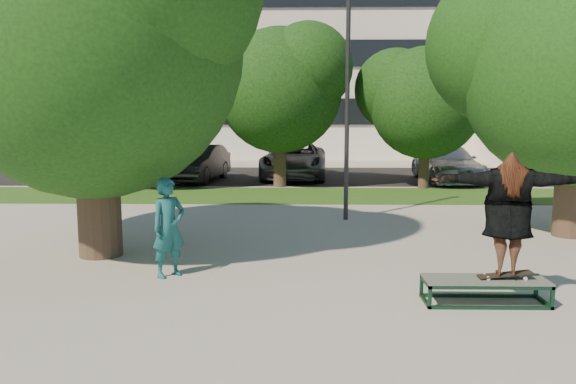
{
  "coord_description": "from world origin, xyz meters",
  "views": [
    {
      "loc": [
        -0.27,
        -9.84,
        2.77
      ],
      "look_at": [
        -0.47,
        0.6,
        1.34
      ],
      "focal_mm": 35.0,
      "sensor_mm": 36.0,
      "label": 1
    }
  ],
  "objects_px": {
    "car_grey": "(295,160)",
    "tree_right": "(576,56)",
    "car_silver_b": "(447,163)",
    "tree_left": "(88,28)",
    "grind_box": "(485,291)",
    "car_silver_a": "(112,165)",
    "lamppost": "(347,101)",
    "car_dark": "(198,163)",
    "bystander": "(169,227)"
  },
  "relations": [
    {
      "from": "car_silver_a",
      "to": "car_dark",
      "type": "distance_m",
      "value": 3.63
    },
    {
      "from": "tree_left",
      "to": "car_silver_b",
      "type": "height_order",
      "value": "tree_left"
    },
    {
      "from": "car_dark",
      "to": "tree_right",
      "type": "bearing_deg",
      "value": -37.02
    },
    {
      "from": "tree_left",
      "to": "grind_box",
      "type": "xyz_separation_m",
      "value": [
        6.79,
        -2.84,
        -4.23
      ]
    },
    {
      "from": "bystander",
      "to": "car_silver_a",
      "type": "distance_m",
      "value": 15.16
    },
    {
      "from": "grind_box",
      "to": "car_silver_a",
      "type": "relative_size",
      "value": 0.44
    },
    {
      "from": "tree_right",
      "to": "grind_box",
      "type": "bearing_deg",
      "value": -125.27
    },
    {
      "from": "car_dark",
      "to": "car_silver_b",
      "type": "relative_size",
      "value": 0.89
    },
    {
      "from": "car_silver_a",
      "to": "car_silver_b",
      "type": "xyz_separation_m",
      "value": [
        14.14,
        0.28,
        0.06
      ]
    },
    {
      "from": "car_silver_a",
      "to": "car_silver_b",
      "type": "distance_m",
      "value": 14.14
    },
    {
      "from": "car_dark",
      "to": "lamppost",
      "type": "bearing_deg",
      "value": -49.13
    },
    {
      "from": "car_silver_a",
      "to": "car_grey",
      "type": "xyz_separation_m",
      "value": [
        7.7,
        1.33,
        0.12
      ]
    },
    {
      "from": "tree_right",
      "to": "car_silver_a",
      "type": "height_order",
      "value": "tree_right"
    },
    {
      "from": "car_silver_b",
      "to": "tree_left",
      "type": "bearing_deg",
      "value": -130.56
    },
    {
      "from": "bystander",
      "to": "car_silver_b",
      "type": "relative_size",
      "value": 0.33
    },
    {
      "from": "tree_left",
      "to": "car_grey",
      "type": "bearing_deg",
      "value": 74.52
    },
    {
      "from": "grind_box",
      "to": "car_dark",
      "type": "height_order",
      "value": "car_dark"
    },
    {
      "from": "bystander",
      "to": "grind_box",
      "type": "bearing_deg",
      "value": -59.79
    },
    {
      "from": "lamppost",
      "to": "car_grey",
      "type": "bearing_deg",
      "value": 98.24
    },
    {
      "from": "car_dark",
      "to": "grind_box",
      "type": "bearing_deg",
      "value": -57.2
    },
    {
      "from": "lamppost",
      "to": "tree_right",
      "type": "bearing_deg",
      "value": -21.28
    },
    {
      "from": "tree_right",
      "to": "lamppost",
      "type": "bearing_deg",
      "value": 158.72
    },
    {
      "from": "tree_left",
      "to": "tree_right",
      "type": "bearing_deg",
      "value": 11.03
    },
    {
      "from": "bystander",
      "to": "car_silver_b",
      "type": "xyz_separation_m",
      "value": [
        8.5,
        14.36,
        -0.1
      ]
    },
    {
      "from": "car_silver_b",
      "to": "car_silver_a",
      "type": "bearing_deg",
      "value": 179.31
    },
    {
      "from": "tree_right",
      "to": "car_grey",
      "type": "relative_size",
      "value": 1.1
    },
    {
      "from": "tree_right",
      "to": "car_grey",
      "type": "distance_m",
      "value": 13.88
    },
    {
      "from": "tree_left",
      "to": "bystander",
      "type": "distance_m",
      "value": 4.27
    },
    {
      "from": "grind_box",
      "to": "car_silver_a",
      "type": "height_order",
      "value": "car_silver_a"
    },
    {
      "from": "car_grey",
      "to": "lamppost",
      "type": "bearing_deg",
      "value": -78.99
    },
    {
      "from": "tree_right",
      "to": "car_silver_b",
      "type": "bearing_deg",
      "value": 89.56
    },
    {
      "from": "car_grey",
      "to": "tree_left",
      "type": "bearing_deg",
      "value": -102.72
    },
    {
      "from": "tree_left",
      "to": "grind_box",
      "type": "bearing_deg",
      "value": -22.7
    },
    {
      "from": "lamppost",
      "to": "car_dark",
      "type": "xyz_separation_m",
      "value": [
        -5.52,
        8.62,
        -2.39
      ]
    },
    {
      "from": "lamppost",
      "to": "bystander",
      "type": "distance_m",
      "value": 6.85
    },
    {
      "from": "grind_box",
      "to": "car_silver_b",
      "type": "bearing_deg",
      "value": 77.42
    },
    {
      "from": "bystander",
      "to": "tree_right",
      "type": "bearing_deg",
      "value": -22.35
    },
    {
      "from": "tree_left",
      "to": "lamppost",
      "type": "height_order",
      "value": "tree_left"
    },
    {
      "from": "car_dark",
      "to": "car_silver_b",
      "type": "distance_m",
      "value": 10.52
    },
    {
      "from": "car_grey",
      "to": "car_silver_b",
      "type": "relative_size",
      "value": 1.13
    },
    {
      "from": "tree_right",
      "to": "car_silver_b",
      "type": "distance_m",
      "value": 11.35
    },
    {
      "from": "tree_left",
      "to": "car_grey",
      "type": "distance_m",
      "value": 14.85
    },
    {
      "from": "tree_right",
      "to": "car_dark",
      "type": "relative_size",
      "value": 1.4
    },
    {
      "from": "car_grey",
      "to": "tree_right",
      "type": "bearing_deg",
      "value": -59.09
    },
    {
      "from": "tree_right",
      "to": "car_silver_a",
      "type": "xyz_separation_m",
      "value": [
        -14.06,
        10.56,
        -3.39
      ]
    },
    {
      "from": "grind_box",
      "to": "car_silver_a",
      "type": "xyz_separation_m",
      "value": [
        -10.64,
        15.4,
        0.52
      ]
    },
    {
      "from": "grind_box",
      "to": "bystander",
      "type": "height_order",
      "value": "bystander"
    },
    {
      "from": "lamppost",
      "to": "car_grey",
      "type": "relative_size",
      "value": 1.03
    },
    {
      "from": "tree_left",
      "to": "car_dark",
      "type": "distance_m",
      "value": 13.05
    },
    {
      "from": "car_dark",
      "to": "car_silver_b",
      "type": "xyz_separation_m",
      "value": [
        10.52,
        0.31,
        -0.0
      ]
    }
  ]
}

